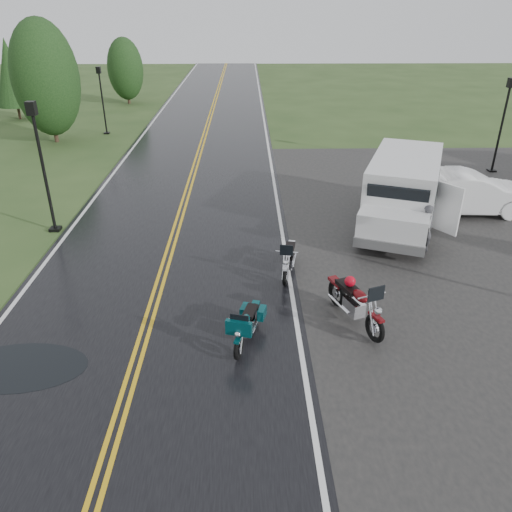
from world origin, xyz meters
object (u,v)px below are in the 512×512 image
(motorcycle_red, at_px, (376,318))
(motorcycle_teal, at_px, (238,340))
(person_at_van, at_px, (425,229))
(lamp_post_far_right, at_px, (501,126))
(van_white, at_px, (365,209))
(lamp_post_near_left, at_px, (43,169))
(lamp_post_far_left, at_px, (103,101))
(motorcycle_silver, at_px, (286,268))
(sedan_white, at_px, (467,193))

(motorcycle_red, height_order, motorcycle_teal, motorcycle_red)
(motorcycle_red, bearing_deg, person_at_van, 39.59)
(motorcycle_teal, relative_size, lamp_post_far_right, 0.43)
(van_white, xyz_separation_m, person_at_van, (1.82, -0.68, -0.44))
(motorcycle_teal, height_order, lamp_post_near_left, lamp_post_near_left)
(person_at_van, xyz_separation_m, lamp_post_far_right, (6.15, 8.55, 1.37))
(van_white, height_order, person_at_van, van_white)
(lamp_post_near_left, bearing_deg, motorcycle_teal, -47.97)
(lamp_post_near_left, xyz_separation_m, lamp_post_far_left, (-1.78, 14.75, -0.29))
(motorcycle_teal, bearing_deg, lamp_post_far_right, 64.94)
(motorcycle_teal, distance_m, van_white, 7.41)
(motorcycle_red, bearing_deg, lamp_post_near_left, 124.13)
(motorcycle_red, xyz_separation_m, van_white, (0.88, 5.54, 0.54))
(motorcycle_red, bearing_deg, motorcycle_silver, 104.25)
(motorcycle_silver, distance_m, lamp_post_near_left, 9.15)
(motorcycle_silver, height_order, lamp_post_far_right, lamp_post_far_right)
(sedan_white, bearing_deg, motorcycle_teal, 136.92)
(motorcycle_red, bearing_deg, lamp_post_far_left, 97.16)
(van_white, height_order, sedan_white, van_white)
(motorcycle_silver, distance_m, person_at_van, 5.12)
(person_at_van, bearing_deg, lamp_post_near_left, -22.90)
(motorcycle_teal, xyz_separation_m, motorcycle_silver, (1.30, 3.29, 0.04))
(van_white, bearing_deg, motorcycle_red, -77.68)
(van_white, bearing_deg, person_at_van, 0.81)
(sedan_white, distance_m, lamp_post_far_left, 21.78)
(motorcycle_silver, distance_m, van_white, 4.04)
(motorcycle_teal, xyz_separation_m, van_white, (4.12, 6.12, 0.69))
(person_at_van, distance_m, sedan_white, 4.30)
(motorcycle_silver, xyz_separation_m, sedan_white, (7.36, 5.47, 0.20))
(lamp_post_far_right, bearing_deg, van_white, -135.36)
(motorcycle_teal, xyz_separation_m, sedan_white, (8.66, 8.76, 0.25))
(motorcycle_red, height_order, motorcycle_silver, motorcycle_red)
(motorcycle_teal, xyz_separation_m, person_at_van, (5.94, 5.43, 0.26))
(motorcycle_teal, relative_size, person_at_van, 1.16)
(motorcycle_teal, bearing_deg, van_white, 71.81)
(person_at_van, relative_size, lamp_post_far_left, 0.41)
(motorcycle_teal, relative_size, van_white, 0.30)
(van_white, relative_size, person_at_van, 3.91)
(person_at_van, bearing_deg, lamp_post_far_left, -63.26)
(van_white, bearing_deg, lamp_post_far_left, 149.45)
(motorcycle_red, height_order, sedan_white, sedan_white)
(motorcycle_silver, height_order, person_at_van, person_at_van)
(motorcycle_silver, xyz_separation_m, lamp_post_far_left, (-9.76, 18.88, 1.39))
(person_at_van, relative_size, lamp_post_far_right, 0.37)
(motorcycle_silver, height_order, lamp_post_near_left, lamp_post_near_left)
(motorcycle_teal, distance_m, person_at_van, 8.06)
(lamp_post_far_left, distance_m, lamp_post_far_right, 22.12)
(sedan_white, height_order, lamp_post_near_left, lamp_post_near_left)
(motorcycle_teal, distance_m, lamp_post_far_right, 18.56)
(motorcycle_red, height_order, van_white, van_white)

